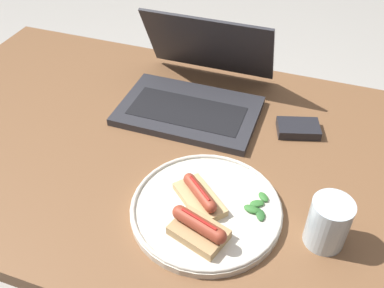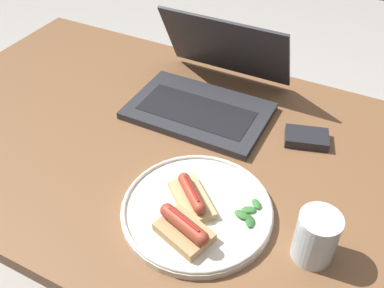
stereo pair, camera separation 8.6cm
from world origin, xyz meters
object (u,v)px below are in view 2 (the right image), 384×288
Objects in this scene: laptop at (207,92)px; drinking_glass at (316,237)px; external_drive at (307,138)px; plate at (197,209)px.

laptop is 0.47m from drinking_glass.
external_drive is at bearing 107.30° from drinking_glass.
plate is 2.63× the size of external_drive.
plate is at bearing -177.72° from drinking_glass.
laptop reaches higher than plate.
drinking_glass is 0.30m from external_drive.
external_drive is at bearing -5.30° from laptop.
laptop is at bearing 138.35° from drinking_glass.
drinking_glass is 0.89× the size of external_drive.
drinking_glass reaches higher than plate.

